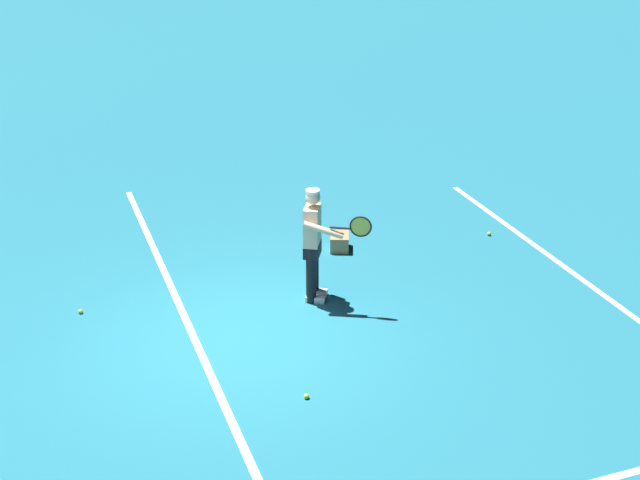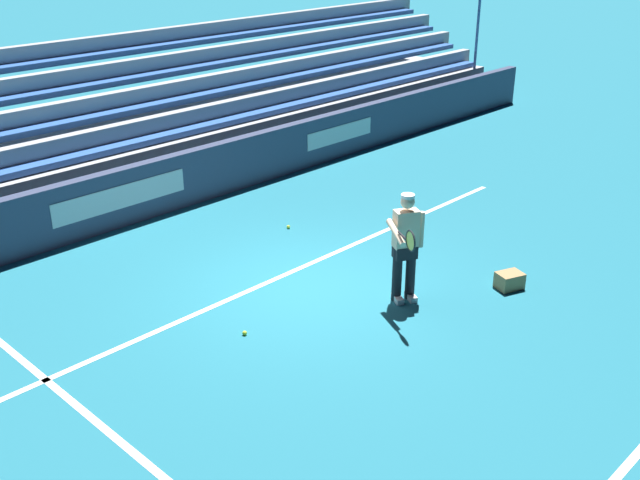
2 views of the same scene
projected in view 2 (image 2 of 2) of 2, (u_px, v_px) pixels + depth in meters
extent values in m
plane|color=#1E6B7F|center=(303.00, 286.00, 11.90)|extent=(160.00, 160.00, 0.00)
cube|color=white|center=(281.00, 276.00, 12.22)|extent=(12.00, 0.10, 0.01)
cube|color=#384260|center=(147.00, 190.00, 14.40)|extent=(26.55, 0.24, 1.10)
cube|color=silver|center=(121.00, 197.00, 13.88)|extent=(2.80, 0.01, 0.44)
cube|color=silver|center=(340.00, 134.00, 17.81)|extent=(2.20, 0.01, 0.40)
cube|color=#9EA3A8|center=(88.00, 165.00, 15.80)|extent=(25.22, 3.20, 1.10)
cube|color=#2D5BAD|center=(115.00, 148.00, 14.78)|extent=(24.72, 0.40, 0.12)
cube|color=#9EA3A8|center=(107.00, 138.00, 14.90)|extent=(25.22, 0.24, 0.45)
cube|color=#2D5BAD|center=(91.00, 118.00, 15.11)|extent=(24.72, 0.40, 0.12)
cube|color=#9EA3A8|center=(83.00, 109.00, 15.23)|extent=(25.22, 0.24, 0.45)
cube|color=#2D5BAD|center=(68.00, 90.00, 15.44)|extent=(24.72, 0.40, 0.12)
cube|color=#9EA3A8|center=(61.00, 81.00, 15.56)|extent=(25.22, 0.24, 0.45)
cube|color=#2D5BAD|center=(46.00, 63.00, 15.77)|extent=(24.72, 0.40, 0.12)
cube|color=#9EA3A8|center=(39.00, 54.00, 15.89)|extent=(25.22, 0.24, 0.45)
cylinder|color=#4C70B2|center=(476.00, 48.00, 22.41)|extent=(0.08, 0.08, 3.40)
cylinder|color=black|center=(410.00, 272.00, 11.37)|extent=(0.15, 0.15, 0.88)
cylinder|color=black|center=(397.00, 274.00, 11.32)|extent=(0.15, 0.15, 0.88)
cube|color=white|center=(411.00, 297.00, 11.48)|extent=(0.23, 0.30, 0.09)
cube|color=white|center=(397.00, 299.00, 11.42)|extent=(0.23, 0.30, 0.09)
cube|color=black|center=(405.00, 251.00, 11.20)|extent=(0.40, 0.36, 0.20)
cube|color=beige|center=(406.00, 229.00, 11.05)|extent=(0.42, 0.36, 0.58)
sphere|color=beige|center=(408.00, 202.00, 10.87)|extent=(0.21, 0.21, 0.21)
cylinder|color=white|center=(408.00, 196.00, 10.83)|extent=(0.20, 0.20, 0.05)
cylinder|color=beige|center=(421.00, 229.00, 11.13)|extent=(0.09, 0.09, 0.56)
cylinder|color=beige|center=(396.00, 233.00, 10.79)|extent=(0.36, 0.55, 0.24)
cylinder|color=black|center=(402.00, 236.00, 10.56)|extent=(0.17, 0.28, 0.03)
torus|color=black|center=(410.00, 241.00, 10.30)|extent=(0.17, 0.29, 0.31)
cylinder|color=#D6D14C|center=(410.00, 241.00, 10.30)|extent=(0.14, 0.24, 0.27)
cube|color=#A87F51|center=(509.00, 280.00, 11.80)|extent=(0.48, 0.43, 0.26)
sphere|color=#CCE533|center=(288.00, 227.00, 14.05)|extent=(0.07, 0.07, 0.07)
sphere|color=#CCE533|center=(245.00, 333.00, 10.52)|extent=(0.07, 0.07, 0.07)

